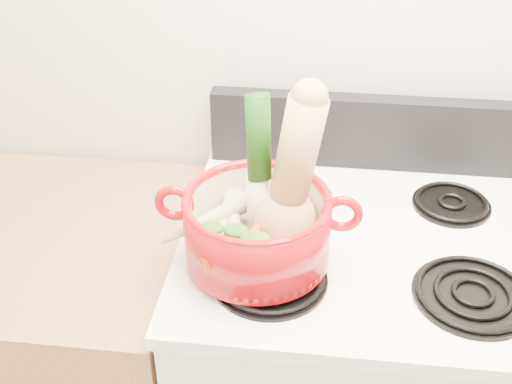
# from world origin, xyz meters

# --- Properties ---
(wall_back) EXTENTS (3.50, 0.02, 2.60)m
(wall_back) POSITION_xyz_m (0.00, 1.75, 1.30)
(wall_back) COLOR silver
(wall_back) RESTS_ON floor
(cooktop) EXTENTS (0.78, 0.67, 0.03)m
(cooktop) POSITION_xyz_m (0.00, 1.40, 0.93)
(cooktop) COLOR white
(cooktop) RESTS_ON stove_body
(control_backsplash) EXTENTS (0.76, 0.05, 0.18)m
(control_backsplash) POSITION_xyz_m (0.00, 1.70, 1.04)
(control_backsplash) COLOR black
(control_backsplash) RESTS_ON cooktop
(burner_front_left) EXTENTS (0.22, 0.22, 0.02)m
(burner_front_left) POSITION_xyz_m (-0.19, 1.24, 0.96)
(burner_front_left) COLOR black
(burner_front_left) RESTS_ON cooktop
(burner_front_right) EXTENTS (0.22, 0.22, 0.02)m
(burner_front_right) POSITION_xyz_m (0.19, 1.24, 0.96)
(burner_front_right) COLOR black
(burner_front_right) RESTS_ON cooktop
(burner_back_left) EXTENTS (0.17, 0.17, 0.02)m
(burner_back_left) POSITION_xyz_m (-0.19, 1.54, 0.96)
(burner_back_left) COLOR black
(burner_back_left) RESTS_ON cooktop
(burner_back_right) EXTENTS (0.17, 0.17, 0.02)m
(burner_back_right) POSITION_xyz_m (0.19, 1.54, 0.96)
(burner_back_right) COLOR black
(burner_back_right) RESTS_ON cooktop
(dutch_oven) EXTENTS (0.28, 0.28, 0.14)m
(dutch_oven) POSITION_xyz_m (-0.22, 1.29, 1.04)
(dutch_oven) COLOR #9A0A0D
(dutch_oven) RESTS_ON burner_front_left
(pot_handle_left) EXTENTS (0.08, 0.02, 0.08)m
(pot_handle_left) POSITION_xyz_m (-0.38, 1.29, 1.08)
(pot_handle_left) COLOR #9A0A0D
(pot_handle_left) RESTS_ON dutch_oven
(pot_handle_right) EXTENTS (0.08, 0.02, 0.08)m
(pot_handle_right) POSITION_xyz_m (-0.06, 1.29, 1.08)
(pot_handle_right) COLOR #9A0A0D
(pot_handle_right) RESTS_ON dutch_oven
(squash) EXTENTS (0.19, 0.15, 0.33)m
(squash) POSITION_xyz_m (-0.17, 1.32, 1.15)
(squash) COLOR tan
(squash) RESTS_ON dutch_oven
(leek) EXTENTS (0.07, 0.09, 0.31)m
(leek) POSITION_xyz_m (-0.22, 1.33, 1.15)
(leek) COLOR silver
(leek) RESTS_ON dutch_oven
(ginger) EXTENTS (0.11, 0.09, 0.05)m
(ginger) POSITION_xyz_m (-0.21, 1.36, 1.02)
(ginger) COLOR tan
(ginger) RESTS_ON dutch_oven
(parsnip_0) EXTENTS (0.14, 0.24, 0.07)m
(parsnip_0) POSITION_xyz_m (-0.29, 1.34, 1.02)
(parsnip_0) COLOR #EFE3C2
(parsnip_0) RESTS_ON dutch_oven
(parsnip_1) EXTENTS (0.08, 0.23, 0.07)m
(parsnip_1) POSITION_xyz_m (-0.29, 1.32, 1.03)
(parsnip_1) COLOR beige
(parsnip_1) RESTS_ON dutch_oven
(parsnip_2) EXTENTS (0.09, 0.19, 0.06)m
(parsnip_2) POSITION_xyz_m (-0.27, 1.32, 1.03)
(parsnip_2) COLOR beige
(parsnip_2) RESTS_ON dutch_oven
(parsnip_3) EXTENTS (0.18, 0.16, 0.06)m
(parsnip_3) POSITION_xyz_m (-0.32, 1.31, 1.04)
(parsnip_3) COLOR beige
(parsnip_3) RESTS_ON dutch_oven
(carrot_0) EXTENTS (0.07, 0.16, 0.04)m
(carrot_0) POSITION_xyz_m (-0.24, 1.23, 1.02)
(carrot_0) COLOR #CD410A
(carrot_0) RESTS_ON dutch_oven
(carrot_1) EXTENTS (0.11, 0.14, 0.04)m
(carrot_1) POSITION_xyz_m (-0.26, 1.24, 1.02)
(carrot_1) COLOR #C23809
(carrot_1) RESTS_ON dutch_oven
(carrot_2) EXTENTS (0.08, 0.16, 0.04)m
(carrot_2) POSITION_xyz_m (-0.23, 1.23, 1.02)
(carrot_2) COLOR #D8440A
(carrot_2) RESTS_ON dutch_oven
(carrot_3) EXTENTS (0.13, 0.11, 0.04)m
(carrot_3) POSITION_xyz_m (-0.25, 1.22, 1.03)
(carrot_3) COLOR #BD4109
(carrot_3) RESTS_ON dutch_oven
(carrot_4) EXTENTS (0.08, 0.17, 0.05)m
(carrot_4) POSITION_xyz_m (-0.22, 1.27, 1.04)
(carrot_4) COLOR #DC4B0B
(carrot_4) RESTS_ON dutch_oven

